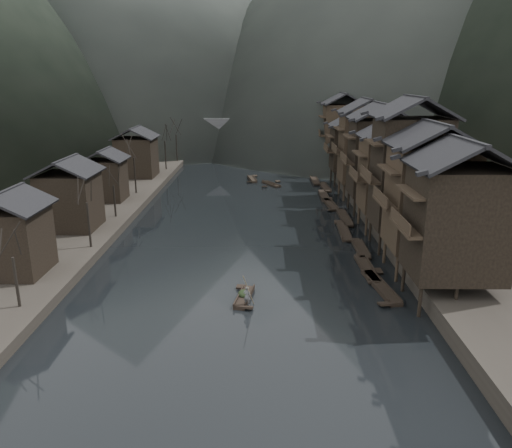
{
  "coord_description": "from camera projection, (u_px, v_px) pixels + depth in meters",
  "views": [
    {
      "loc": [
        1.86,
        -46.08,
        18.09
      ],
      "look_at": [
        1.19,
        6.61,
        2.5
      ],
      "focal_mm": 35.0,
      "sensor_mm": 36.0,
      "label": 1
    }
  ],
  "objects": [
    {
      "name": "bare_trees",
      "position": [
        142.0,
        153.0,
        77.85
      ],
      "size": [
        3.98,
        73.1,
        7.95
      ],
      "color": "black",
      "rests_on": "left_bank"
    },
    {
      "name": "water",
      "position": [
        243.0,
        267.0,
        49.33
      ],
      "size": [
        300.0,
        300.0,
        0.0
      ],
      "primitive_type": "plane",
      "color": "black",
      "rests_on": "ground"
    },
    {
      "name": "bamboo_pole",
      "position": [
        249.0,
        262.0,
        39.56
      ],
      "size": [
        1.03,
        2.02,
        3.75
      ],
      "primitive_type": "cylinder",
      "rotation": [
        0.53,
        0.0,
        -0.45
      ],
      "color": "#8C7A51",
      "rests_on": "boatman"
    },
    {
      "name": "left_houses",
      "position": [
        97.0,
        173.0,
        67.27
      ],
      "size": [
        8.1,
        53.2,
        8.73
      ],
      "color": "black",
      "rests_on": "left_bank"
    },
    {
      "name": "moored_sampans",
      "position": [
        338.0,
        216.0,
        66.43
      ],
      "size": [
        2.79,
        55.75,
        0.47
      ],
      "color": "black",
      "rests_on": "water"
    },
    {
      "name": "left_bank",
      "position": [
        54.0,
        180.0,
        87.95
      ],
      "size": [
        40.0,
        200.0,
        1.2
      ],
      "primitive_type": "cube",
      "color": "#2D2823",
      "rests_on": "ground"
    },
    {
      "name": "cargo_heap",
      "position": [
        244.0,
        290.0,
        42.23
      ],
      "size": [
        1.03,
        1.35,
        0.62
      ],
      "primitive_type": "ellipsoid",
      "color": "black",
      "rests_on": "hero_sampan"
    },
    {
      "name": "midriver_boats",
      "position": [
        266.0,
        169.0,
        100.15
      ],
      "size": [
        6.13,
        39.81,
        0.45
      ],
      "color": "black",
      "rests_on": "water"
    },
    {
      "name": "stilt_houses",
      "position": [
        381.0,
        149.0,
        64.82
      ],
      "size": [
        9.0,
        67.6,
        16.47
      ],
      "color": "black",
      "rests_on": "ground"
    },
    {
      "name": "stone_bridge",
      "position": [
        255.0,
        134.0,
        116.92
      ],
      "size": [
        40.0,
        6.0,
        9.0
      ],
      "color": "#4C4C4F",
      "rests_on": "ground"
    },
    {
      "name": "hero_sampan",
      "position": [
        244.0,
        297.0,
        42.18
      ],
      "size": [
        1.71,
        4.77,
        0.43
      ],
      "color": "black",
      "rests_on": "water"
    },
    {
      "name": "right_bank",
      "position": [
        452.0,
        179.0,
        87.0
      ],
      "size": [
        40.0,
        200.0,
        1.8
      ],
      "primitive_type": "cube",
      "color": "#2D2823",
      "rests_on": "ground"
    },
    {
      "name": "boatman",
      "position": [
        247.0,
        293.0,
        40.33
      ],
      "size": [
        0.68,
        0.53,
        1.65
      ],
      "primitive_type": "imported",
      "rotation": [
        0.0,
        0.0,
        2.9
      ],
      "color": "slate",
      "rests_on": "hero_sampan"
    }
  ]
}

